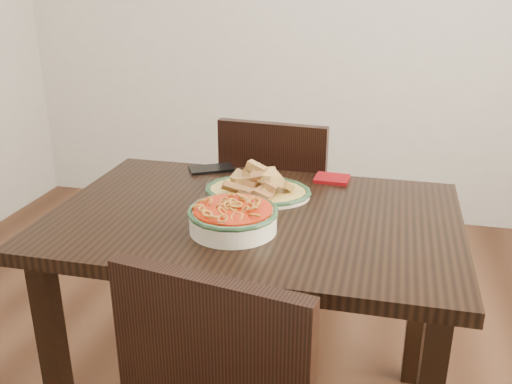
% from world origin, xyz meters
% --- Properties ---
extents(dining_table, '(1.19, 0.79, 0.75)m').
position_xyz_m(dining_table, '(0.12, -0.06, 0.65)').
color(dining_table, black).
rests_on(dining_table, ground).
extents(chair_far, '(0.45, 0.45, 0.89)m').
position_xyz_m(chair_far, '(0.07, 0.56, 0.50)').
color(chair_far, black).
rests_on(chair_far, ground).
extents(fish_plate, '(0.33, 0.26, 0.11)m').
position_xyz_m(fish_plate, '(0.10, 0.09, 0.79)').
color(fish_plate, beige).
rests_on(fish_plate, dining_table).
extents(noodle_bowl, '(0.25, 0.25, 0.08)m').
position_xyz_m(noodle_bowl, '(0.09, -0.19, 0.79)').
color(noodle_bowl, white).
rests_on(noodle_bowl, dining_table).
extents(smartphone, '(0.17, 0.14, 0.01)m').
position_xyz_m(smartphone, '(-0.12, 0.28, 0.76)').
color(smartphone, black).
rests_on(smartphone, dining_table).
extents(napkin, '(0.12, 0.10, 0.01)m').
position_xyz_m(napkin, '(0.31, 0.28, 0.76)').
color(napkin, maroon).
rests_on(napkin, dining_table).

